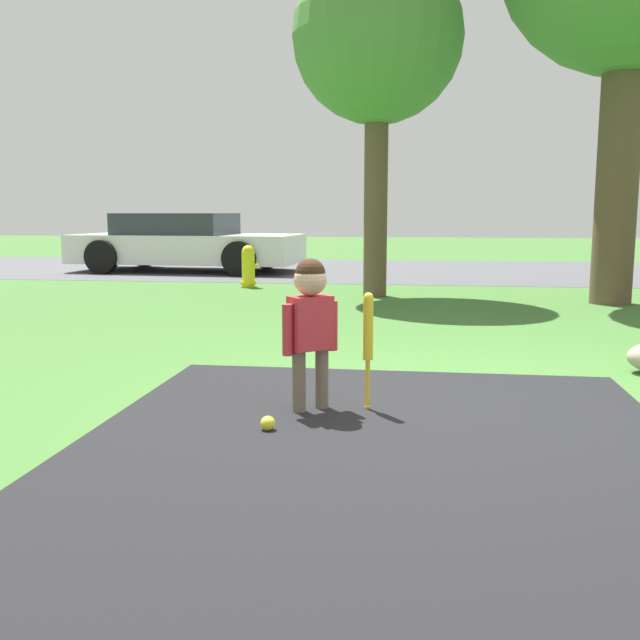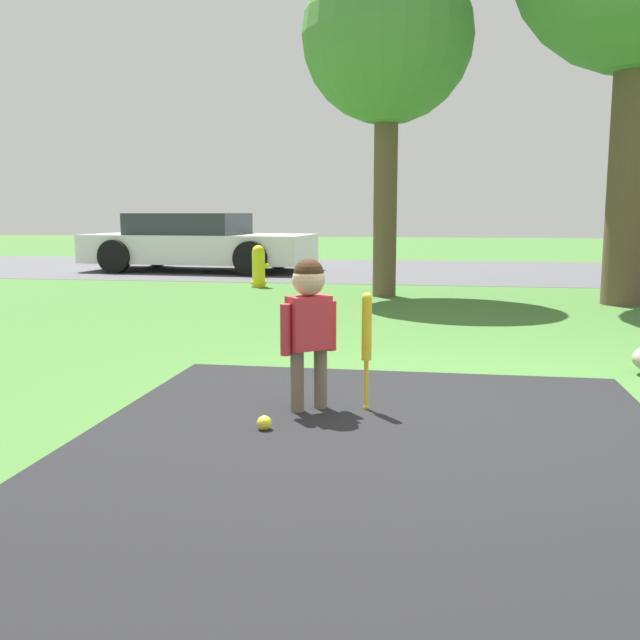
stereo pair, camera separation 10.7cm
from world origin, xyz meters
The scene contains 8 objects.
ground_plane centered at (0.00, 0.00, 0.00)m, with size 60.00×60.00×0.00m, color #3D6B2D.
street_strip centered at (0.00, 10.34, 0.00)m, with size 40.00×6.00×0.01m.
child centered at (-0.89, -0.12, 0.58)m, with size 0.30×0.26×0.90m.
baseball_bat centered at (-0.56, -0.05, 0.45)m, with size 0.06×0.06×0.70m.
sports_ball centered at (-1.05, -0.55, 0.04)m, with size 0.08×0.08×0.08m.
fire_hydrant centered at (-2.92, 6.68, 0.32)m, with size 0.28×0.25×0.66m.
parked_car centered at (-4.89, 9.54, 0.56)m, with size 4.52×2.25×1.14m.
tree_far_lawn centered at (-0.89, 5.77, 3.42)m, with size 2.28×2.28×4.61m.
Camera 2 is at (-0.16, -4.14, 1.16)m, focal length 40.00 mm.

